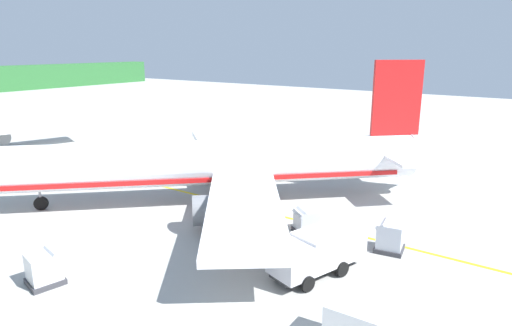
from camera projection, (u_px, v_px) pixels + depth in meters
airliner_foreground at (215, 163)px, 37.25m from camera, size 31.54×32.79×11.90m
service_truck_fuel at (318, 250)px, 25.60m from camera, size 6.47×3.98×2.57m
cargo_container_near at (44, 269)px, 24.60m from camera, size 2.13×2.13×1.94m
cargo_container_mid at (306, 222)px, 31.35m from camera, size 2.35×2.35×1.85m
cargo_container_far at (390, 237)px, 28.60m from camera, size 2.01×2.01×2.04m
crew_marshaller at (255, 213)px, 32.76m from camera, size 0.48×0.48×1.66m
apron_guide_line at (261, 211)px, 35.79m from camera, size 0.30×60.00×0.01m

